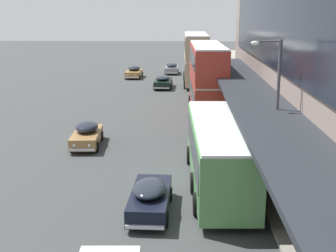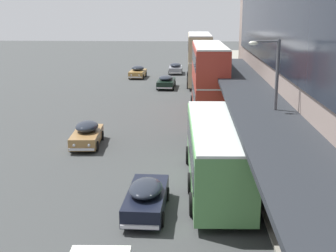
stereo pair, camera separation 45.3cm
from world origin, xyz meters
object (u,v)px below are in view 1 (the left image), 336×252
pedestrian_at_kerb (325,205)px  street_lamp (274,101)px  transit_bus_kerbside_far (207,78)px  sedan_oncoming_rear (150,197)px  sedan_oncoming_front (87,134)px  sedan_second_mid (134,72)px  sedan_lead_near (163,82)px  transit_bus_kerbside_front (218,150)px  sedan_trailing_mid (172,68)px  transit_bus_kerbside_rear (196,57)px

pedestrian_at_kerb → street_lamp: size_ratio=0.26×
transit_bus_kerbside_far → street_lamp: street_lamp is taller
sedan_oncoming_rear → sedan_oncoming_front: 11.31m
sedan_oncoming_rear → sedan_oncoming_front: bearing=115.2°
sedan_second_mid → sedan_lead_near: 8.97m
sedan_lead_near → sedan_oncoming_rear: bearing=-88.6°
transit_bus_kerbside_front → sedan_oncoming_front: transit_bus_kerbside_front is taller
sedan_second_mid → sedan_trailing_mid: sedan_second_mid is taller
transit_bus_kerbside_far → sedan_trailing_mid: (-3.53, 25.84, -2.43)m
transit_bus_kerbside_front → sedan_oncoming_rear: (-3.17, -3.23, -1.16)m
pedestrian_at_kerb → sedan_lead_near: bearing=102.7°
transit_bus_kerbside_rear → sedan_oncoming_front: 27.31m
sedan_lead_near → sedan_trailing_mid: sedan_trailing_mid is taller
sedan_second_mid → pedestrian_at_kerb: (11.91, -42.79, 0.42)m
transit_bus_kerbside_rear → street_lamp: bearing=-84.8°
transit_bus_kerbside_far → sedan_second_mid: 23.28m
transit_bus_kerbside_front → transit_bus_kerbside_rear: size_ratio=1.00×
sedan_second_mid → sedan_oncoming_front: size_ratio=0.97×
transit_bus_kerbside_rear → sedan_trailing_mid: 9.84m
sedan_oncoming_rear → sedan_second_mid: 41.43m
transit_bus_kerbside_front → sedan_lead_near: (-3.99, 29.92, -1.17)m
sedan_second_mid → sedan_trailing_mid: 6.36m
sedan_second_mid → transit_bus_kerbside_rear: bearing=-31.7°
transit_bus_kerbside_rear → sedan_second_mid: 9.48m
transit_bus_kerbside_rear → sedan_trailing_mid: (-3.04, 9.04, -2.43)m
sedan_oncoming_rear → street_lamp: bearing=32.1°
street_lamp → pedestrian_at_kerb: bearing=-77.7°
sedan_oncoming_front → transit_bus_kerbside_front: bearing=-41.2°
transit_bus_kerbside_far → pedestrian_at_kerb: transit_bus_kerbside_far is taller
transit_bus_kerbside_rear → transit_bus_kerbside_far: transit_bus_kerbside_far is taller
sedan_oncoming_rear → pedestrian_at_kerb: 7.21m
transit_bus_kerbside_front → sedan_second_mid: bearing=102.0°
pedestrian_at_kerb → sedan_second_mid: bearing=105.5°
transit_bus_kerbside_front → pedestrian_at_kerb: size_ratio=5.83×
sedan_lead_near → pedestrian_at_kerb: 35.68m
transit_bus_kerbside_far → pedestrian_at_kerb: 21.56m
sedan_lead_near → pedestrian_at_kerb: bearing=-77.3°
transit_bus_kerbside_front → street_lamp: size_ratio=1.52×
sedan_oncoming_rear → sedan_lead_near: sedan_oncoming_rear is taller
sedan_trailing_mid → street_lamp: size_ratio=0.60×
transit_bus_kerbside_far → sedan_oncoming_front: (-8.21, -9.29, -2.41)m
transit_bus_kerbside_rear → sedan_second_mid: transit_bus_kerbside_rear is taller
sedan_trailing_mid → street_lamp: (5.98, -41.69, 3.54)m
transit_bus_kerbside_rear → sedan_oncoming_rear: (-2.90, -36.31, -2.43)m
transit_bus_kerbside_far → sedan_lead_near: size_ratio=2.35×
sedan_oncoming_rear → sedan_lead_near: bearing=91.4°
transit_bus_kerbside_front → sedan_lead_near: transit_bus_kerbside_front is taller
sedan_oncoming_front → sedan_lead_near: bearing=80.1°
transit_bus_kerbside_far → sedan_lead_near: (-4.21, 13.64, -2.45)m
sedan_lead_near → pedestrian_at_kerb: size_ratio=2.49×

